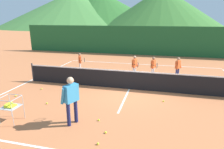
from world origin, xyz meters
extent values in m
plane|color=#C67042|center=(0.00, 0.00, 0.00)|extent=(120.00, 120.00, 0.00)
cube|color=white|center=(0.00, 5.78, 0.00)|extent=(11.59, 0.08, 0.01)
cube|color=white|center=(-5.79, 0.00, 0.00)|extent=(0.08, 11.04, 0.01)
cube|color=white|center=(0.00, 0.00, 0.00)|extent=(0.08, 5.50, 0.01)
cylinder|color=#333338|center=(-5.58, 0.00, 0.53)|extent=(0.08, 0.08, 1.05)
cube|color=black|center=(0.00, 0.00, 0.46)|extent=(11.07, 0.02, 0.92)
cube|color=white|center=(0.00, 0.00, 0.95)|extent=(11.07, 0.03, 0.06)
cylinder|color=#191E4C|center=(-1.41, -4.00, 0.41)|extent=(0.12, 0.12, 0.83)
cylinder|color=#191E4C|center=(-1.28, -3.71, 0.41)|extent=(0.12, 0.12, 0.83)
cube|color=#338CBF|center=(-1.34, -3.85, 1.12)|extent=(0.41, 0.55, 0.58)
sphere|color=#DBAD84|center=(-1.34, -3.85, 1.56)|extent=(0.23, 0.23, 0.23)
cylinder|color=#338CBF|center=(-1.53, -4.08, 1.09)|extent=(0.24, 0.17, 0.57)
cylinder|color=#338CBF|center=(-1.26, -3.58, 1.08)|extent=(0.19, 0.15, 0.57)
torus|color=#262628|center=(-1.50, -3.47, 1.03)|extent=(0.14, 0.27, 0.29)
cylinder|color=black|center=(-1.28, -3.57, 1.03)|extent=(0.21, 0.12, 0.03)
cylinder|color=silver|center=(-3.84, 2.74, 0.31)|extent=(0.09, 0.09, 0.62)
cylinder|color=silver|center=(-3.74, 2.52, 0.31)|extent=(0.09, 0.09, 0.62)
cube|color=#E55926|center=(-3.79, 2.63, 0.84)|extent=(0.31, 0.41, 0.44)
sphere|color=#996B4C|center=(-3.79, 2.63, 1.17)|extent=(0.17, 0.17, 0.17)
cylinder|color=#E55926|center=(-3.83, 2.84, 0.81)|extent=(0.18, 0.13, 0.43)
cylinder|color=#E55926|center=(-3.68, 2.45, 0.81)|extent=(0.14, 0.11, 0.43)
torus|color=#262628|center=(-3.43, 2.56, 0.82)|extent=(0.14, 0.27, 0.29)
cylinder|color=black|center=(-3.65, 2.46, 0.82)|extent=(0.21, 0.12, 0.03)
cylinder|color=silver|center=(-0.01, 2.27, 0.33)|extent=(0.10, 0.10, 0.66)
cylinder|color=silver|center=(-0.08, 2.02, 0.33)|extent=(0.10, 0.10, 0.66)
cube|color=#E55926|center=(-0.04, 2.14, 0.89)|extent=(0.29, 0.43, 0.46)
sphere|color=tan|center=(-0.04, 2.14, 1.24)|extent=(0.18, 0.18, 0.18)
cylinder|color=#E55926|center=(0.08, 2.35, 0.86)|extent=(0.19, 0.12, 0.45)
cylinder|color=#E55926|center=(-0.07, 1.92, 0.86)|extent=(0.15, 0.11, 0.46)
torus|color=#262628|center=(0.18, 1.84, 0.86)|extent=(0.10, 0.29, 0.29)
cylinder|color=black|center=(-0.05, 1.91, 0.86)|extent=(0.22, 0.09, 0.03)
cylinder|color=silver|center=(1.10, 2.42, 0.32)|extent=(0.10, 0.10, 0.64)
cylinder|color=silver|center=(1.02, 2.19, 0.32)|extent=(0.10, 0.10, 0.64)
cube|color=#E55926|center=(1.06, 2.30, 0.87)|extent=(0.29, 0.42, 0.45)
sphere|color=#996B4C|center=(1.06, 2.30, 1.21)|extent=(0.18, 0.18, 0.18)
cylinder|color=#E55926|center=(1.18, 2.50, 0.84)|extent=(0.19, 0.12, 0.44)
cylinder|color=#E55926|center=(1.02, 2.09, 0.83)|extent=(0.15, 0.11, 0.44)
torus|color=#262628|center=(1.28, 2.00, 0.84)|extent=(0.11, 0.28, 0.29)
cylinder|color=black|center=(1.04, 2.08, 0.84)|extent=(0.22, 0.09, 0.03)
cylinder|color=navy|center=(2.54, 2.59, 0.32)|extent=(0.10, 0.10, 0.64)
cylinder|color=navy|center=(2.42, 2.38, 0.32)|extent=(0.10, 0.10, 0.64)
cube|color=#E55926|center=(2.48, 2.48, 0.87)|extent=(0.34, 0.42, 0.45)
sphere|color=tan|center=(2.48, 2.48, 1.21)|extent=(0.18, 0.18, 0.18)
cylinder|color=#E55926|center=(2.63, 2.65, 0.84)|extent=(0.19, 0.14, 0.44)
cylinder|color=#E55926|center=(2.40, 2.28, 0.84)|extent=(0.15, 0.12, 0.44)
cylinder|color=#B7B7BC|center=(-3.76, -3.91, 0.45)|extent=(0.02, 0.02, 0.89)
cylinder|color=#B7B7BC|center=(-3.20, -3.91, 0.45)|extent=(0.02, 0.02, 0.89)
cylinder|color=#B7B7BC|center=(-3.20, -4.47, 0.45)|extent=(0.02, 0.02, 0.89)
cube|color=#B7B7BC|center=(-3.48, -4.19, 0.55)|extent=(0.56, 0.56, 0.01)
cube|color=#B7B7BC|center=(-3.48, -3.91, 0.89)|extent=(0.56, 0.02, 0.02)
cube|color=#B7B7BC|center=(-3.48, -4.47, 0.89)|extent=(0.56, 0.02, 0.02)
cube|color=#B7B7BC|center=(-3.76, -4.19, 0.89)|extent=(0.02, 0.56, 0.02)
cube|color=#B7B7BC|center=(-3.20, -4.19, 0.89)|extent=(0.02, 0.56, 0.02)
sphere|color=yellow|center=(-3.61, -4.32, 0.58)|extent=(0.07, 0.07, 0.07)
sphere|color=yellow|center=(-3.60, -4.25, 0.58)|extent=(0.07, 0.07, 0.07)
sphere|color=yellow|center=(-3.61, -4.19, 0.58)|extent=(0.07, 0.07, 0.07)
sphere|color=yellow|center=(-3.61, -4.12, 0.58)|extent=(0.07, 0.07, 0.07)
sphere|color=yellow|center=(-3.61, -4.05, 0.59)|extent=(0.07, 0.07, 0.07)
sphere|color=yellow|center=(-3.55, -4.32, 0.58)|extent=(0.07, 0.07, 0.07)
sphere|color=yellow|center=(-3.55, -4.25, 0.58)|extent=(0.07, 0.07, 0.07)
sphere|color=yellow|center=(-3.54, -4.19, 0.59)|extent=(0.07, 0.07, 0.07)
sphere|color=yellow|center=(-3.54, -4.13, 0.58)|extent=(0.07, 0.07, 0.07)
sphere|color=yellow|center=(-3.55, -4.06, 0.59)|extent=(0.07, 0.07, 0.07)
sphere|color=yellow|center=(-3.48, -4.32, 0.59)|extent=(0.07, 0.07, 0.07)
sphere|color=yellow|center=(-3.47, -4.25, 0.58)|extent=(0.07, 0.07, 0.07)
sphere|color=yellow|center=(-3.47, -4.19, 0.58)|extent=(0.07, 0.07, 0.07)
sphere|color=yellow|center=(-3.48, -4.13, 0.59)|extent=(0.07, 0.07, 0.07)
sphere|color=yellow|center=(-3.47, -4.06, 0.59)|extent=(0.07, 0.07, 0.07)
sphere|color=yellow|center=(-3.41, -4.32, 0.58)|extent=(0.07, 0.07, 0.07)
sphere|color=yellow|center=(-3.41, -4.25, 0.58)|extent=(0.07, 0.07, 0.07)
sphere|color=yellow|center=(-3.42, -4.19, 0.58)|extent=(0.07, 0.07, 0.07)
sphere|color=yellow|center=(-3.41, -4.12, 0.58)|extent=(0.07, 0.07, 0.07)
sphere|color=yellow|center=(-3.41, -4.06, 0.59)|extent=(0.07, 0.07, 0.07)
sphere|color=yellow|center=(-3.35, -4.31, 0.58)|extent=(0.07, 0.07, 0.07)
sphere|color=yellow|center=(-3.35, -4.25, 0.59)|extent=(0.07, 0.07, 0.07)
sphere|color=yellow|center=(-3.35, -4.19, 0.59)|extent=(0.07, 0.07, 0.07)
sphere|color=yellow|center=(-3.35, -4.12, 0.59)|extent=(0.07, 0.07, 0.07)
sphere|color=yellow|center=(-3.35, -4.06, 0.58)|extent=(0.07, 0.07, 0.07)
sphere|color=yellow|center=(-3.61, -4.32, 0.64)|extent=(0.07, 0.07, 0.07)
sphere|color=yellow|center=(-3.61, -4.26, 0.63)|extent=(0.07, 0.07, 0.07)
sphere|color=yellow|center=(-3.61, -4.19, 0.64)|extent=(0.07, 0.07, 0.07)
sphere|color=yellow|center=(-3.61, -4.12, 0.64)|extent=(0.07, 0.07, 0.07)
sphere|color=yellow|center=(-3.61, -4.05, 0.64)|extent=(0.07, 0.07, 0.07)
sphere|color=yellow|center=(-3.55, -4.32, 0.64)|extent=(0.07, 0.07, 0.07)
sphere|color=yellow|center=(-3.55, -4.25, 0.64)|extent=(0.07, 0.07, 0.07)
sphere|color=yellow|center=(-3.55, -4.18, 0.64)|extent=(0.07, 0.07, 0.07)
sphere|color=yellow|center=(-3.54, -4.13, 0.64)|extent=(0.07, 0.07, 0.07)
sphere|color=yellow|center=(-3.54, -4.06, 0.64)|extent=(0.07, 0.07, 0.07)
sphere|color=yellow|center=(-3.48, -4.31, 0.64)|extent=(0.07, 0.07, 0.07)
sphere|color=yellow|center=(-3.48, -4.26, 0.64)|extent=(0.07, 0.07, 0.07)
sphere|color=yellow|center=(-3.10, -2.63, 0.03)|extent=(0.07, 0.07, 0.07)
sphere|color=yellow|center=(-0.09, -4.14, 0.03)|extent=(0.07, 0.07, 0.07)
sphere|color=yellow|center=(-4.96, -2.25, 0.03)|extent=(0.07, 0.07, 0.07)
sphere|color=yellow|center=(-0.54, -3.46, 0.03)|extent=(0.07, 0.07, 0.07)
sphere|color=yellow|center=(-0.15, -4.75, 0.03)|extent=(0.07, 0.07, 0.07)
sphere|color=yellow|center=(-4.32, -1.13, 0.03)|extent=(0.07, 0.07, 0.07)
sphere|color=yellow|center=(1.69, -1.22, 0.03)|extent=(0.07, 0.07, 0.07)
cube|color=#1E5B2D|center=(0.00, 9.93, 1.39)|extent=(25.49, 0.08, 2.77)
cone|color=#2D6628|center=(-23.25, 73.35, 6.86)|extent=(53.25, 53.25, 13.73)
cone|color=#427A38|center=(-34.34, 68.00, 6.79)|extent=(57.74, 57.74, 13.57)
cone|color=#38702D|center=(0.89, 60.83, 6.62)|extent=(41.65, 41.65, 13.24)
camera|label=1|loc=(1.41, -9.35, 3.49)|focal=31.39mm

